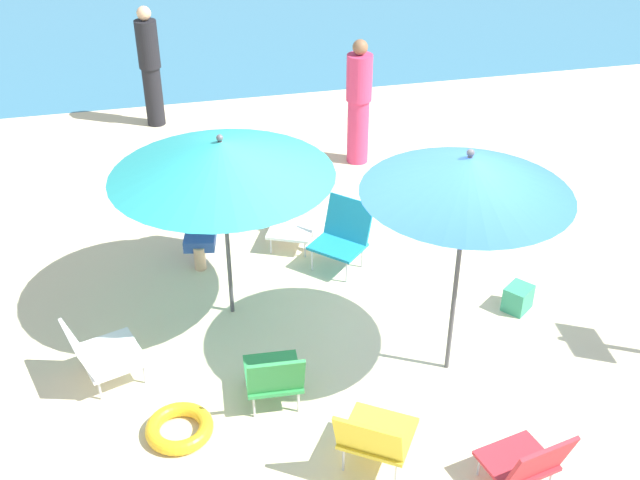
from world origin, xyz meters
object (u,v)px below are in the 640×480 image
object	(u,v)px
beach_chair_a	(528,462)
person_a	(150,67)
umbrella_blue	(468,175)
beach_chair_c	(274,376)
person_b	(200,216)
swim_ring	(179,428)
person_c	(359,103)
beach_chair_b	(374,436)
beach_chair_d	(294,215)
beach_chair_f	(343,233)
umbrella_teal	(221,158)
beach_bag	(518,298)
beach_chair_e	(99,353)

from	to	relation	value
beach_chair_a	person_a	xyz separation A→B (m)	(-2.21, 7.32, 0.54)
umbrella_blue	beach_chair_c	bearing A→B (deg)	-174.92
person_b	swim_ring	bearing A→B (deg)	0.95
beach_chair_a	person_c	world-z (taller)	person_c
beach_chair_b	beach_chair_d	world-z (taller)	beach_chair_b
beach_chair_f	person_c	distance (m)	2.49
umbrella_blue	person_a	size ratio (longest dim) A/B	1.23
beach_chair_d	person_b	distance (m)	1.02
person_b	person_c	xyz separation A→B (m)	(2.20, 1.79, 0.35)
umbrella_teal	beach_chair_c	distance (m)	1.88
beach_chair_a	person_a	bearing A→B (deg)	4.70
beach_chair_b	beach_chair_f	xyz separation A→B (m)	(0.48, 2.73, 0.03)
umbrella_blue	beach_chair_b	distance (m)	2.04
beach_chair_d	beach_chair_f	bearing A→B (deg)	57.85
swim_ring	beach_bag	distance (m)	3.40
beach_chair_d	swim_ring	bearing A→B (deg)	-4.88
beach_chair_d	person_b	xyz separation A→B (m)	(-1.01, -0.06, 0.16)
beach_chair_f	umbrella_blue	bearing A→B (deg)	60.24
beach_chair_c	beach_chair_f	size ratio (longest dim) A/B	0.90
beach_chair_a	beach_chair_c	size ratio (longest dim) A/B	0.96
beach_chair_d	swim_ring	world-z (taller)	beach_chair_d
beach_chair_d	beach_chair_e	xyz separation A→B (m)	(-2.04, -1.85, -0.01)
beach_chair_d	beach_bag	distance (m)	2.52
beach_chair_a	person_b	bearing A→B (deg)	15.23
person_c	beach_bag	distance (m)	3.58
beach_chair_e	person_c	distance (m)	4.85
beach_chair_d	beach_chair_f	size ratio (longest dim) A/B	1.04
beach_chair_f	beach_bag	world-z (taller)	beach_chair_f
beach_chair_f	person_c	size ratio (longest dim) A/B	0.44
beach_chair_c	beach_bag	size ratio (longest dim) A/B	2.51
umbrella_teal	beach_chair_a	xyz separation A→B (m)	(1.75, -2.63, -1.30)
beach_chair_a	person_a	distance (m)	7.67
beach_chair_a	beach_chair_c	distance (m)	2.02
umbrella_blue	person_a	world-z (taller)	umbrella_blue
beach_chair_d	beach_chair_e	bearing A→B (deg)	-23.65
umbrella_teal	beach_bag	bearing A→B (deg)	-12.47
umbrella_teal	person_b	size ratio (longest dim) A/B	2.15
umbrella_teal	beach_chair_f	world-z (taller)	umbrella_teal
beach_chair_d	person_b	world-z (taller)	person_b
person_a	beach_bag	bearing A→B (deg)	125.81
person_a	beach_bag	world-z (taller)	person_a
beach_chair_d	beach_chair_a	bearing A→B (deg)	37.63
umbrella_blue	beach_chair_c	xyz separation A→B (m)	(-1.54, -0.14, -1.54)
beach_bag	person_b	bearing A→B (deg)	149.51
person_b	beach_bag	world-z (taller)	person_b
person_a	beach_chair_b	bearing A→B (deg)	105.25
person_a	person_c	size ratio (longest dim) A/B	1.04
person_a	beach_bag	distance (m)	6.18
person_a	beach_chair_d	bearing A→B (deg)	115.34
beach_chair_b	beach_bag	xyz separation A→B (m)	(1.91, 1.59, -0.21)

